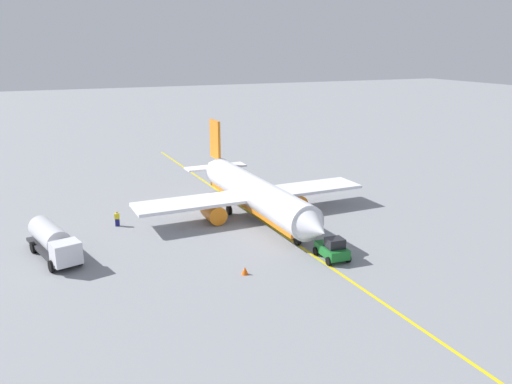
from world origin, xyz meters
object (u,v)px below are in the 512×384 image
Objects in this scene: airplane at (254,194)px; refueling_worker at (117,219)px; pushback_tug at (333,249)px; fuel_tanker at (53,241)px; safety_cone_nose at (245,271)px.

airplane reaches higher than refueling_worker.
pushback_tug is 2.16× the size of refueling_worker.
pushback_tug is 24.48m from refueling_worker.
pushback_tug is at bearing 66.07° from fuel_tanker.
fuel_tanker is at bearing -45.30° from refueling_worker.
airplane reaches higher than fuel_tanker.
fuel_tanker is at bearing -124.90° from safety_cone_nose.
airplane is 8.43× the size of pushback_tug.
pushback_tug reaches higher than refueling_worker.
fuel_tanker reaches higher than pushback_tug.
refueling_worker is 19.29m from safety_cone_nose.
refueling_worker reaches higher than safety_cone_nose.
safety_cone_nose is (-0.07, -8.85, -0.66)m from pushback_tug.
fuel_tanker is at bearing -113.93° from pushback_tug.
safety_cone_nose is at bearing 55.10° from fuel_tanker.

